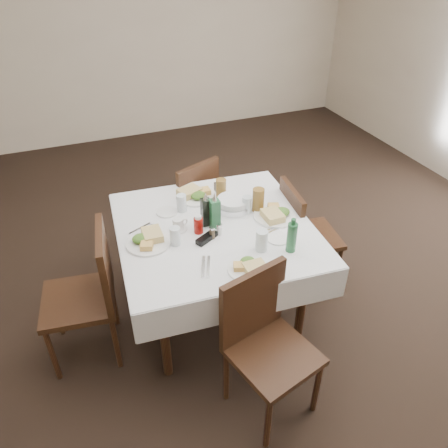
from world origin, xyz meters
name	(u,v)px	position (x,y,z in m)	size (l,w,h in m)	color
ground_plane	(238,300)	(0.00, 0.00, 0.00)	(7.00, 7.00, 0.00)	black
room_shell	(244,79)	(0.00, 0.00, 1.71)	(6.04, 7.04, 2.80)	#BFAD96
dining_table	(215,237)	(-0.19, -0.01, 0.68)	(1.37, 1.37, 0.76)	black
chair_north	(191,201)	(-0.12, 0.76, 0.50)	(0.54, 0.54, 0.88)	black
chair_south	(264,336)	(-0.20, -0.79, 0.52)	(0.53, 0.53, 0.92)	black
chair_east	(301,230)	(0.53, 0.06, 0.50)	(0.46, 0.46, 0.87)	black
chair_west	(91,288)	(-1.04, -0.06, 0.54)	(0.50, 0.50, 0.94)	black
meal_north	(195,194)	(-0.19, 0.40, 0.79)	(0.30, 0.30, 0.07)	white
meal_south	(249,267)	(-0.16, -0.50, 0.78)	(0.24, 0.24, 0.05)	white
meal_east	(275,214)	(0.23, -0.06, 0.79)	(0.29, 0.29, 0.06)	white
meal_west	(148,240)	(-0.64, -0.02, 0.79)	(0.29, 0.29, 0.06)	white
side_plate_a	(167,212)	(-0.44, 0.27, 0.77)	(0.15, 0.15, 0.01)	white
side_plate_b	(278,239)	(0.13, -0.29, 0.77)	(0.15, 0.15, 0.01)	white
water_n	(182,203)	(-0.34, 0.26, 0.82)	(0.07, 0.07, 0.13)	silver
water_s	(262,240)	(-0.01, -0.35, 0.83)	(0.07, 0.07, 0.14)	silver
water_e	(247,204)	(0.08, 0.08, 0.82)	(0.07, 0.07, 0.12)	silver
water_w	(175,236)	(-0.49, -0.10, 0.82)	(0.07, 0.07, 0.12)	silver
iced_tea_a	(221,189)	(-0.02, 0.31, 0.84)	(0.07, 0.07, 0.16)	brown
iced_tea_b	(258,200)	(0.16, 0.06, 0.85)	(0.08, 0.08, 0.17)	brown
bread_basket	(233,204)	(0.01, 0.15, 0.80)	(0.25, 0.25, 0.08)	silver
oil_cruet_dark	(206,211)	(-0.24, 0.04, 0.87)	(0.06, 0.06, 0.25)	black
oil_cruet_green	(215,212)	(-0.19, -0.01, 0.87)	(0.06, 0.06, 0.26)	#276339
ketchup_bottle	(198,225)	(-0.31, -0.03, 0.82)	(0.06, 0.06, 0.13)	#9E110B
salt_shaker	(219,229)	(-0.19, -0.10, 0.80)	(0.03, 0.03, 0.08)	white
pepper_shaker	(212,233)	(-0.25, -0.13, 0.80)	(0.04, 0.04, 0.08)	#3E3221
coffee_mug	(178,225)	(-0.42, 0.05, 0.80)	(0.13, 0.12, 0.08)	white
sunglasses	(207,238)	(-0.29, -0.13, 0.78)	(0.17, 0.12, 0.03)	black
green_bottle	(292,237)	(0.15, -0.42, 0.86)	(0.06, 0.06, 0.23)	#276339
sugar_caddy	(275,221)	(0.19, -0.13, 0.78)	(0.09, 0.05, 0.04)	white
cutlery_n	(217,189)	(0.00, 0.45, 0.77)	(0.11, 0.19, 0.01)	silver
cutlery_s	(206,267)	(-0.39, -0.38, 0.77)	(0.12, 0.20, 0.01)	silver
cutlery_e	(276,228)	(0.18, -0.18, 0.77)	(0.16, 0.07, 0.01)	silver
cutlery_w	(141,229)	(-0.66, 0.13, 0.77)	(0.17, 0.11, 0.01)	silver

